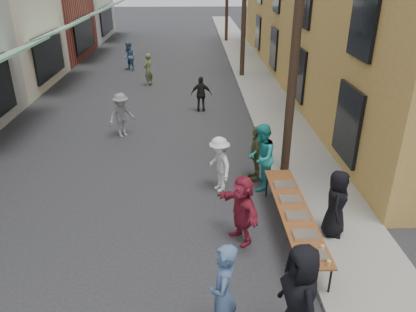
{
  "coord_description": "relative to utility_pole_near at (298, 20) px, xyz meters",
  "views": [
    {
      "loc": [
        1.58,
        -7.99,
        5.77
      ],
      "look_at": [
        1.9,
        1.53,
        1.3
      ],
      "focal_mm": 35.0,
      "sensor_mm": 36.0,
      "label": 1
    }
  ],
  "objects": [
    {
      "name": "server",
      "position": [
        0.45,
        -3.25,
        -3.59
      ],
      "size": [
        0.76,
        0.92,
        1.61
      ],
      "primitive_type": "imported",
      "rotation": [
        0.0,
        0.0,
        1.2
      ],
      "color": "black",
      "rests_on": "sidewalk"
    },
    {
      "name": "passerby_mid",
      "position": [
        -2.44,
        5.95,
        -3.73
      ],
      "size": [
        0.91,
        0.41,
        1.53
      ],
      "primitive_type": "imported",
      "rotation": [
        0.0,
        0.0,
        3.1
      ],
      "color": "black",
      "rests_on": "ground"
    },
    {
      "name": "guest_front_c",
      "position": [
        -0.9,
        -0.88,
        -3.54
      ],
      "size": [
        0.97,
        1.1,
        1.92
      ],
      "primitive_type": "imported",
      "rotation": [
        0.0,
        0.0,
        -1.87
      ],
      "color": "teal",
      "rests_on": "ground"
    },
    {
      "name": "catering_tray_buns_end",
      "position": [
        -0.5,
        -2.16,
        -3.71
      ],
      "size": [
        0.5,
        0.33,
        0.08
      ],
      "primitive_type": "cube",
      "color": "tan",
      "rests_on": "serving_table"
    },
    {
      "name": "catering_tray_sausage",
      "position": [
        -0.5,
        -4.91,
        -3.71
      ],
      "size": [
        0.5,
        0.33,
        0.08
      ],
      "primitive_type": "cube",
      "color": "maroon",
      "rests_on": "serving_table"
    },
    {
      "name": "guest_front_b",
      "position": [
        -2.31,
        -5.99,
        -3.56
      ],
      "size": [
        0.54,
        0.74,
        1.88
      ],
      "primitive_type": "imported",
      "rotation": [
        0.0,
        0.0,
        -1.7
      ],
      "color": "#466087",
      "rests_on": "ground"
    },
    {
      "name": "condiment_jar_a",
      "position": [
        -0.72,
        -5.21,
        -3.71
      ],
      "size": [
        0.07,
        0.07,
        0.08
      ],
      "primitive_type": "cylinder",
      "color": "#A57F26",
      "rests_on": "serving_table"
    },
    {
      "name": "guest_front_e",
      "position": [
        -0.96,
        -0.33,
        -3.67
      ],
      "size": [
        0.41,
        0.98,
        1.67
      ],
      "primitive_type": "imported",
      "rotation": [
        0.0,
        0.0,
        -1.56
      ],
      "color": "brown",
      "rests_on": "ground"
    },
    {
      "name": "serving_table",
      "position": [
        -0.5,
        -3.26,
        -3.79
      ],
      "size": [
        0.7,
        4.0,
        0.75
      ],
      "color": "brown",
      "rests_on": "ground"
    },
    {
      "name": "passerby_far",
      "position": [
        -6.62,
        13.76,
        -3.65
      ],
      "size": [
        1.05,
        1.03,
        1.71
      ],
      "primitive_type": "imported",
      "rotation": [
        0.0,
        0.0,
        5.6
      ],
      "color": "#496C8E",
      "rests_on": "ground"
    },
    {
      "name": "passerby_left",
      "position": [
        -5.42,
        3.17,
        -3.68
      ],
      "size": [
        1.2,
        1.16,
        1.65
      ],
      "primitive_type": "imported",
      "rotation": [
        0.0,
        0.0,
        0.72
      ],
      "color": "gray",
      "rests_on": "ground"
    },
    {
      "name": "sidewalk",
      "position": [
        0.7,
        12.0,
        -4.45
      ],
      "size": [
        2.2,
        60.0,
        0.1
      ],
      "primitive_type": "cube",
      "color": "gray",
      "rests_on": "ground"
    },
    {
      "name": "guest_front_d",
      "position": [
        -2.07,
        -0.96,
        -3.7
      ],
      "size": [
        0.95,
        1.19,
        1.61
      ],
      "primitive_type": "imported",
      "rotation": [
        0.0,
        0.0,
        -1.17
      ],
      "color": "white",
      "rests_on": "ground"
    },
    {
      "name": "guest_queue_back",
      "position": [
        -1.7,
        -3.3,
        -3.68
      ],
      "size": [
        1.11,
        1.58,
        1.65
      ],
      "primitive_type": "imported",
      "rotation": [
        0.0,
        0.0,
        -1.11
      ],
      "color": "maroon",
      "rests_on": "ground"
    },
    {
      "name": "catering_tray_foil_d",
      "position": [
        -0.5,
        -2.86,
        -3.71
      ],
      "size": [
        0.5,
        0.33,
        0.08
      ],
      "primitive_type": "cube",
      "color": "#B2B2B7",
      "rests_on": "serving_table"
    },
    {
      "name": "passerby_right",
      "position": [
        -5.15,
        10.28,
        -3.66
      ],
      "size": [
        0.63,
        0.73,
        1.68
      ],
      "primitive_type": "imported",
      "rotation": [
        0.0,
        0.0,
        4.27
      ],
      "color": "#606B3E",
      "rests_on": "ground"
    },
    {
      "name": "condiment_jar_c",
      "position": [
        -0.72,
        -5.01,
        -3.71
      ],
      "size": [
        0.07,
        0.07,
        0.08
      ],
      "primitive_type": "cylinder",
      "color": "#A57F26",
      "rests_on": "serving_table"
    },
    {
      "name": "cup_stack",
      "position": [
        -0.3,
        -5.16,
        -3.69
      ],
      "size": [
        0.08,
        0.08,
        0.12
      ],
      "primitive_type": "cylinder",
      "color": "tan",
      "rests_on": "serving_table"
    },
    {
      "name": "catering_tray_foil_b",
      "position": [
        -0.5,
        -4.26,
        -3.71
      ],
      "size": [
        0.5,
        0.33,
        0.08
      ],
      "primitive_type": "cube",
      "color": "#B2B2B7",
      "rests_on": "serving_table"
    },
    {
      "name": "utility_pole_near",
      "position": [
        0.0,
        0.0,
        0.0
      ],
      "size": [
        0.26,
        0.26,
        9.0
      ],
      "primitive_type": "cylinder",
      "color": "#2D2116",
      "rests_on": "ground"
    },
    {
      "name": "condiment_jar_b",
      "position": [
        -0.72,
        -5.11,
        -3.71
      ],
      "size": [
        0.07,
        0.07,
        0.08
      ],
      "primitive_type": "cylinder",
      "color": "#A57F26",
      "rests_on": "serving_table"
    },
    {
      "name": "guest_front_a",
      "position": [
        -1.1,
        -6.18,
        -3.52
      ],
      "size": [
        0.8,
        1.07,
        1.97
      ],
      "primitive_type": "imported",
      "rotation": [
        0.0,
        0.0,
        -1.37
      ],
      "color": "black",
      "rests_on": "ground"
    },
    {
      "name": "catering_tray_buns",
      "position": [
        -0.5,
        -3.56,
        -3.71
      ],
      "size": [
        0.5,
        0.33,
        0.08
      ],
      "primitive_type": "cube",
      "color": "tan",
      "rests_on": "serving_table"
    },
    {
      "name": "ground",
      "position": [
        -4.3,
        -3.0,
        -4.5
      ],
      "size": [
        120.0,
        120.0,
        0.0
      ],
      "primitive_type": "plane",
      "color": "#28282B",
      "rests_on": "ground"
    }
  ]
}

